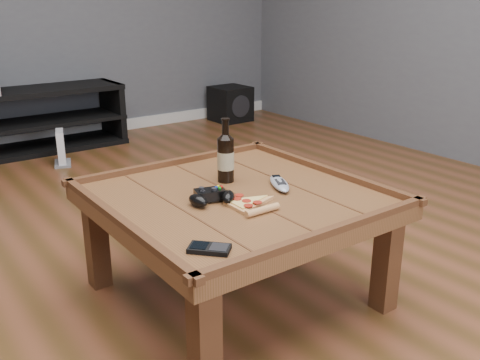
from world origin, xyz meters
TOP-DOWN VIEW (x-y plane):
  - ground at (0.00, 0.00)m, footprint 6.00×6.00m
  - baseboard at (0.00, 2.99)m, footprint 5.00×0.02m
  - coffee_table at (0.00, 0.00)m, footprint 1.03×1.03m
  - media_console at (0.00, 2.75)m, footprint 1.40×0.45m
  - beer_bottle at (0.06, 0.15)m, footprint 0.07×0.07m
  - game_controller at (-0.13, -0.02)m, footprint 0.19×0.16m
  - pizza_slice at (-0.04, -0.13)m, footprint 0.16×0.26m
  - smartphone at (-0.35, -0.35)m, footprint 0.14×0.14m
  - remote_control at (0.19, -0.03)m, footprint 0.15×0.21m
  - subwoofer at (1.91, 2.74)m, footprint 0.35×0.35m
  - game_console at (0.04, 2.25)m, footprint 0.17×0.23m

SIDE VIEW (x-z plane):
  - ground at x=0.00m, z-range 0.00..0.00m
  - baseboard at x=0.00m, z-range 0.00..0.10m
  - game_console at x=0.04m, z-range -0.01..0.25m
  - subwoofer at x=1.91m, z-range 0.00..0.34m
  - media_console at x=0.00m, z-range 0.00..0.50m
  - coffee_table at x=0.00m, z-range 0.15..0.63m
  - smartphone at x=-0.35m, z-range 0.45..0.47m
  - pizza_slice at x=-0.04m, z-range 0.45..0.47m
  - remote_control at x=0.19m, z-range 0.45..0.48m
  - game_controller at x=-0.13m, z-range 0.45..0.50m
  - beer_bottle at x=0.06m, z-range 0.42..0.69m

